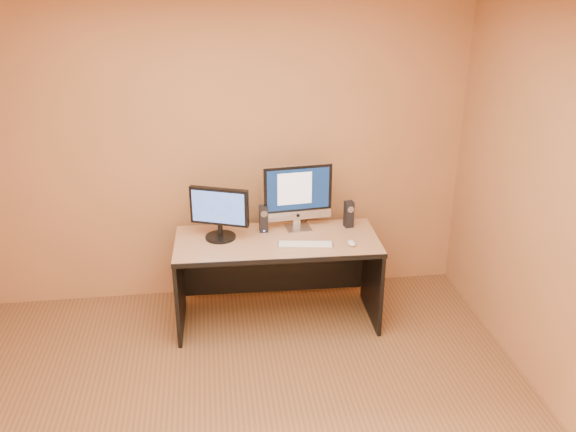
{
  "coord_description": "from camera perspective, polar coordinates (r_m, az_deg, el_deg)",
  "views": [
    {
      "loc": [
        -0.15,
        -2.83,
        2.73
      ],
      "look_at": [
        0.41,
        1.32,
        0.97
      ],
      "focal_mm": 38.0,
      "sensor_mm": 36.0,
      "label": 1
    }
  ],
  "objects": [
    {
      "name": "speaker_left",
      "position": [
        4.83,
        -2.3,
        -0.25
      ],
      "size": [
        0.07,
        0.07,
        0.22
      ],
      "primitive_type": null,
      "rotation": [
        0.0,
        0.0,
        0.01
      ],
      "color": "black",
      "rests_on": "desk"
    },
    {
      "name": "cable_a",
      "position": [
        4.99,
        1.48,
        -0.74
      ],
      "size": [
        0.04,
        0.22,
        0.01
      ],
      "primitive_type": "cylinder",
      "rotation": [
        1.57,
        0.0,
        0.17
      ],
      "color": "black",
      "rests_on": "desk"
    },
    {
      "name": "walls",
      "position": [
        3.17,
        -4.21,
        -4.02
      ],
      "size": [
        4.0,
        4.0,
        2.6
      ],
      "primitive_type": null,
      "color": "#AA6B44",
      "rests_on": "ground"
    },
    {
      "name": "mouse",
      "position": [
        4.66,
        5.95,
        -2.51
      ],
      "size": [
        0.06,
        0.1,
        0.04
      ],
      "primitive_type": "ellipsoid",
      "rotation": [
        0.0,
        0.0,
        0.08
      ],
      "color": "silver",
      "rests_on": "desk"
    },
    {
      "name": "imac",
      "position": [
        4.81,
        0.98,
        1.77
      ],
      "size": [
        0.58,
        0.26,
        0.54
      ],
      "primitive_type": null,
      "rotation": [
        0.0,
        0.0,
        0.1
      ],
      "color": "#AFB0B3",
      "rests_on": "desk"
    },
    {
      "name": "second_monitor",
      "position": [
        4.7,
        -6.43,
        0.23
      ],
      "size": [
        0.53,
        0.39,
        0.41
      ],
      "primitive_type": null,
      "rotation": [
        0.0,
        0.0,
        -0.38
      ],
      "color": "black",
      "rests_on": "desk"
    },
    {
      "name": "cable_b",
      "position": [
        5.03,
        1.6,
        -0.56
      ],
      "size": [
        0.1,
        0.16,
        0.01
      ],
      "primitive_type": "cylinder",
      "rotation": [
        1.57,
        0.0,
        -0.55
      ],
      "color": "black",
      "rests_on": "desk"
    },
    {
      "name": "speaker_right",
      "position": [
        4.94,
        5.71,
        0.17
      ],
      "size": [
        0.08,
        0.08,
        0.22
      ],
      "primitive_type": null,
      "rotation": [
        0.0,
        0.0,
        0.15
      ],
      "color": "black",
      "rests_on": "desk"
    },
    {
      "name": "keyboard",
      "position": [
        4.63,
        1.64,
        -2.68
      ],
      "size": [
        0.44,
        0.18,
        0.02
      ],
      "primitive_type": "cube",
      "rotation": [
        0.0,
        0.0,
        -0.15
      ],
      "color": "silver",
      "rests_on": "desk"
    },
    {
      "name": "desk",
      "position": [
        4.89,
        -1.0,
        -6.11
      ],
      "size": [
        1.6,
        0.74,
        0.73
      ],
      "primitive_type": null,
      "rotation": [
        0.0,
        0.0,
        -0.03
      ],
      "color": "#A57752",
      "rests_on": "ground"
    }
  ]
}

